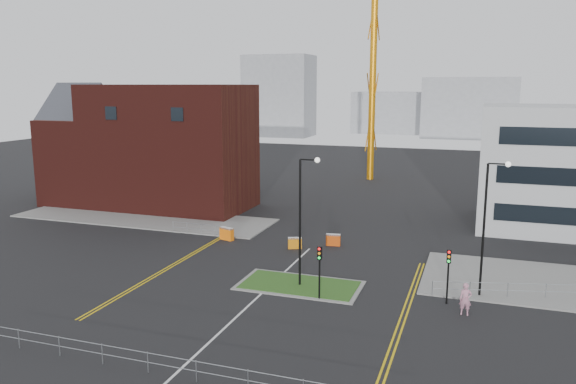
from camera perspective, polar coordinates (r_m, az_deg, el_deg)
name	(u,v)px	position (r m, az deg, el deg)	size (l,w,h in m)	color
ground	(225,327)	(33.90, -6.40, -13.52)	(200.00, 200.00, 0.00)	black
pavement_left	(143,218)	(61.60, -14.51, -2.56)	(28.00, 8.00, 0.12)	slate
island_kerb	(300,285)	(40.09, 1.20, -9.46)	(8.60, 4.60, 0.08)	slate
grass_island	(300,285)	(40.09, 1.20, -9.44)	(8.00, 4.00, 0.12)	#264A18
brick_building	(147,147)	(67.04, -14.09, 4.41)	(24.20, 10.07, 14.24)	#431510
streetlamp_island	(303,211)	(38.50, 1.54, -1.97)	(1.46, 0.36, 9.18)	black
streetlamp_right_near	(488,218)	(38.77, 19.65, -2.52)	(1.46, 0.36, 9.18)	black
traffic_light_island	(320,262)	(36.89, 3.22, -7.14)	(0.28, 0.33, 3.65)	black
traffic_light_right	(448,266)	(37.59, 15.99, -7.22)	(0.28, 0.33, 3.65)	black
railing_front	(171,362)	(28.81, -11.76, -16.57)	(24.05, 0.05, 1.10)	gray
railing_left	(201,227)	(53.59, -8.83, -3.57)	(6.05, 0.05, 1.10)	gray
centre_line	(239,314)	(35.56, -4.99, -12.28)	(0.15, 30.00, 0.01)	silver
yellow_left_a	(177,262)	(46.14, -11.23, -6.97)	(0.12, 24.00, 0.01)	gold
yellow_left_b	(180,262)	(46.00, -10.91, -7.02)	(0.12, 24.00, 0.01)	gold
yellow_right_a	(403,310)	(36.79, 11.63, -11.66)	(0.12, 20.00, 0.01)	gold
yellow_right_b	(408,311)	(36.76, 12.11, -11.70)	(0.12, 20.00, 0.01)	gold
skyline_a	(279,96)	(157.22, -0.89, 9.72)	(18.00, 12.00, 22.00)	gray
skyline_b	(469,108)	(157.97, 17.93, 8.13)	(24.00, 12.00, 16.00)	gray
skyline_d	(405,113)	(169.38, 11.82, 7.88)	(30.00, 12.00, 12.00)	gray
pedestrian	(466,299)	(36.70, 17.59, -10.33)	(0.73, 0.48, 2.01)	#CA829C
barrier_left	(227,233)	(51.68, -6.25, -4.18)	(1.45, 0.84, 1.16)	orange
barrier_mid	(295,243)	(48.72, 0.70, -5.16)	(1.23, 0.80, 0.98)	orange
barrier_right	(333,239)	(49.73, 4.62, -4.82)	(1.28, 0.58, 1.04)	#CF460B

